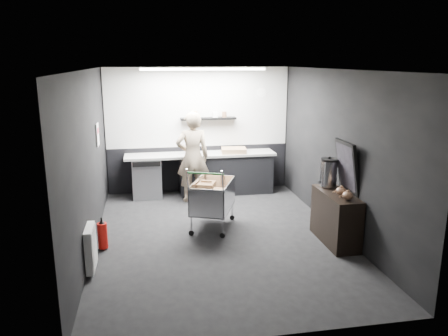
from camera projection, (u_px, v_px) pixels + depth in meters
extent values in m
plane|color=black|center=(220.00, 236.00, 7.23)|extent=(5.50, 5.50, 0.00)
plane|color=silver|center=(219.00, 70.00, 6.58)|extent=(5.50, 5.50, 0.00)
plane|color=black|center=(198.00, 130.00, 9.53)|extent=(5.50, 0.00, 5.50)
plane|color=black|center=(266.00, 216.00, 4.27)|extent=(5.50, 0.00, 5.50)
plane|color=black|center=(88.00, 162.00, 6.56)|extent=(0.00, 5.50, 5.50)
plane|color=black|center=(338.00, 152.00, 7.24)|extent=(0.00, 5.50, 5.50)
cube|color=silver|center=(198.00, 107.00, 9.39)|extent=(3.95, 0.02, 1.70)
cube|color=black|center=(199.00, 168.00, 9.71)|extent=(3.95, 0.02, 1.00)
cube|color=black|center=(208.00, 118.00, 9.37)|extent=(1.20, 0.22, 0.04)
cylinder|color=white|center=(262.00, 92.00, 9.55)|extent=(0.20, 0.03, 0.20)
cube|color=white|center=(98.00, 135.00, 7.76)|extent=(0.02, 0.30, 0.40)
cube|color=red|center=(98.00, 131.00, 7.74)|extent=(0.02, 0.22, 0.10)
cube|color=white|center=(90.00, 248.00, 5.95)|extent=(0.10, 0.50, 0.60)
cube|color=white|center=(203.00, 69.00, 8.35)|extent=(2.40, 0.20, 0.04)
cube|color=black|center=(226.00, 174.00, 9.53)|extent=(2.00, 0.56, 0.85)
cube|color=#ABABA6|center=(201.00, 155.00, 9.33)|extent=(3.20, 0.60, 0.05)
cube|color=#9EA0A5|center=(147.00, 177.00, 9.24)|extent=(0.60, 0.58, 0.85)
cube|color=black|center=(146.00, 164.00, 8.87)|extent=(0.56, 0.02, 0.10)
imported|color=beige|center=(193.00, 157.00, 8.85)|extent=(0.70, 0.48, 1.85)
cube|color=silver|center=(213.00, 209.00, 7.54)|extent=(0.91, 1.10, 0.02)
cube|color=silver|center=(196.00, 196.00, 7.44)|extent=(0.37, 0.88, 0.50)
cube|color=silver|center=(229.00, 195.00, 7.54)|extent=(0.37, 0.88, 0.50)
cube|color=silver|center=(217.00, 204.00, 7.05)|extent=(0.57, 0.25, 0.50)
cube|color=silver|center=(209.00, 188.00, 7.92)|extent=(0.57, 0.25, 0.50)
cylinder|color=silver|center=(201.00, 227.00, 7.13)|extent=(0.02, 0.02, 0.33)
cylinder|color=silver|center=(232.00, 225.00, 7.22)|extent=(0.02, 0.02, 0.33)
cylinder|color=silver|center=(195.00, 210.00, 7.95)|extent=(0.02, 0.02, 0.33)
cylinder|color=silver|center=(223.00, 208.00, 8.04)|extent=(0.02, 0.02, 0.33)
cylinder|color=#217B2E|center=(217.00, 174.00, 6.86)|extent=(0.58, 0.26, 0.03)
cube|color=brown|center=(204.00, 195.00, 7.57)|extent=(0.37, 0.41, 0.42)
cube|color=brown|center=(223.00, 200.00, 7.40)|extent=(0.34, 0.38, 0.38)
cylinder|color=black|center=(201.00, 235.00, 7.16)|extent=(0.09, 0.06, 0.09)
cylinder|color=black|center=(195.00, 217.00, 7.98)|extent=(0.09, 0.06, 0.09)
cylinder|color=black|center=(232.00, 233.00, 7.25)|extent=(0.09, 0.06, 0.09)
cylinder|color=black|center=(223.00, 216.00, 8.07)|extent=(0.09, 0.06, 0.09)
cube|color=black|center=(335.00, 218.00, 6.92)|extent=(0.41, 1.09, 0.82)
cylinder|color=silver|center=(328.00, 173.00, 7.11)|extent=(0.27, 0.27, 0.42)
cylinder|color=black|center=(329.00, 160.00, 7.06)|extent=(0.27, 0.27, 0.04)
sphere|color=black|center=(329.00, 158.00, 7.05)|extent=(0.05, 0.05, 0.05)
ellipsoid|color=brown|center=(341.00, 191.00, 6.67)|extent=(0.16, 0.16, 0.13)
ellipsoid|color=brown|center=(348.00, 196.00, 6.45)|extent=(0.16, 0.16, 0.13)
cube|color=black|center=(347.00, 167.00, 6.79)|extent=(0.19, 0.64, 0.81)
cube|color=black|center=(346.00, 167.00, 6.79)|extent=(0.13, 0.55, 0.70)
cylinder|color=red|center=(103.00, 236.00, 6.68)|extent=(0.15, 0.15, 0.40)
cone|color=black|center=(102.00, 222.00, 6.63)|extent=(0.10, 0.10, 0.06)
cylinder|color=black|center=(101.00, 219.00, 6.62)|extent=(0.03, 0.03, 0.06)
cube|color=#A47E57|center=(234.00, 150.00, 9.38)|extent=(0.56, 0.45, 0.10)
cylinder|color=beige|center=(190.00, 149.00, 9.26)|extent=(0.22, 0.22, 0.22)
cube|color=white|center=(192.00, 150.00, 9.22)|extent=(0.20, 0.16, 0.16)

